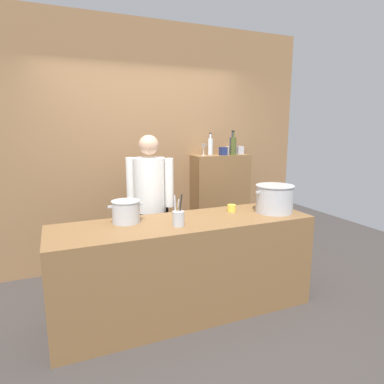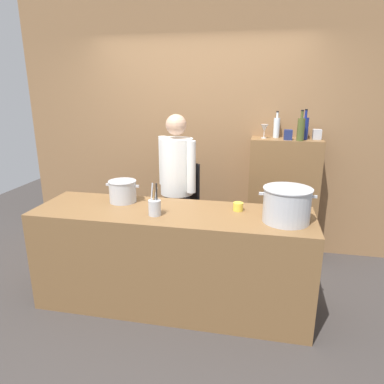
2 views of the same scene
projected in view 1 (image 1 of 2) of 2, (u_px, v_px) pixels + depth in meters
ground_plane at (185, 310)px, 3.17m from camera, size 8.00×8.00×0.00m
brick_back_panel at (144, 146)px, 4.15m from camera, size 4.40×0.10×3.00m
prep_counter at (185, 267)px, 3.09m from camera, size 2.40×0.70×0.90m
bar_cabinet at (220, 205)px, 4.49m from camera, size 0.76×0.32×1.38m
chef at (150, 199)px, 3.58m from camera, size 0.46×0.41×1.66m
stockpot_large at (274, 199)px, 3.28m from camera, size 0.44×0.38×0.27m
stockpot_small at (126, 212)px, 2.93m from camera, size 0.32×0.25×0.20m
utensil_crock at (178, 218)px, 2.83m from camera, size 0.10×0.10×0.28m
butter_jar at (232, 208)px, 3.32m from camera, size 0.09×0.09×0.07m
wine_bottle_olive at (233, 146)px, 4.28m from camera, size 0.08×0.08×0.32m
wine_bottle_cobalt at (232, 145)px, 4.40m from camera, size 0.07×0.07×0.32m
wine_bottle_clear at (210, 146)px, 4.36m from camera, size 0.07×0.07×0.29m
wine_glass_short at (204, 147)px, 4.25m from camera, size 0.08×0.08×0.15m
spice_tin_cream at (229, 150)px, 4.50m from camera, size 0.09×0.09×0.10m
spice_tin_navy at (223, 151)px, 4.29m from camera, size 0.09×0.09×0.11m
spice_tin_silver at (240, 150)px, 4.50m from camera, size 0.09×0.09×0.11m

